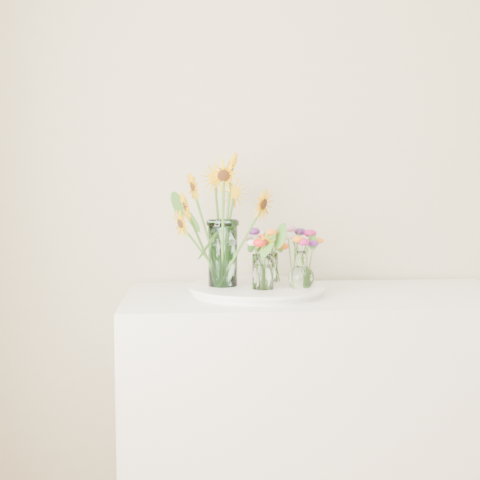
{
  "coord_description": "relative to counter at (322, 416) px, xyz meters",
  "views": [
    {
      "loc": [
        -0.96,
        -0.16,
        1.28
      ],
      "look_at": [
        -0.8,
        1.97,
        1.09
      ],
      "focal_mm": 45.0,
      "sensor_mm": 36.0,
      "label": 1
    }
  ],
  "objects": [
    {
      "name": "counter",
      "position": [
        0.0,
        0.0,
        0.0
      ],
      "size": [
        1.4,
        0.6,
        0.9
      ],
      "primitive_type": "cube",
      "color": "white",
      "rests_on": "ground_plane"
    },
    {
      "name": "tray",
      "position": [
        -0.24,
        0.02,
        0.46
      ],
      "size": [
        0.46,
        0.46,
        0.02
      ],
      "primitive_type": "cylinder",
      "color": "white",
      "rests_on": "counter"
    },
    {
      "name": "mason_jar",
      "position": [
        -0.36,
        0.02,
        0.6
      ],
      "size": [
        0.13,
        0.13,
        0.24
      ],
      "primitive_type": "cylinder",
      "rotation": [
        0.0,
        0.0,
        0.25
      ],
      "color": "#A7DEDF",
      "rests_on": "tray"
    },
    {
      "name": "sunflower_bouquet",
      "position": [
        -0.36,
        0.02,
        0.71
      ],
      "size": [
        0.85,
        0.85,
        0.47
      ],
      "primitive_type": null,
      "rotation": [
        0.0,
        0.0,
        0.25
      ],
      "color": "#F9B505",
      "rests_on": "tray"
    },
    {
      "name": "small_vase_a",
      "position": [
        -0.22,
        -0.06,
        0.54
      ],
      "size": [
        0.07,
        0.07,
        0.13
      ],
      "primitive_type": "cylinder",
      "rotation": [
        0.0,
        0.0,
        0.0
      ],
      "color": "white",
      "rests_on": "tray"
    },
    {
      "name": "wildflower_posy_a",
      "position": [
        -0.22,
        -0.06,
        0.58
      ],
      "size": [
        0.17,
        0.17,
        0.22
      ],
      "primitive_type": null,
      "color": "orange",
      "rests_on": "tray"
    },
    {
      "name": "small_vase_b",
      "position": [
        -0.09,
        -0.03,
        0.54
      ],
      "size": [
        0.11,
        0.11,
        0.13
      ],
      "primitive_type": null,
      "rotation": [
        0.0,
        0.0,
        -0.19
      ],
      "color": "white",
      "rests_on": "tray"
    },
    {
      "name": "wildflower_posy_b",
      "position": [
        -0.09,
        -0.03,
        0.59
      ],
      "size": [
        0.2,
        0.2,
        0.22
      ],
      "primitive_type": null,
      "color": "orange",
      "rests_on": "tray"
    },
    {
      "name": "small_vase_c",
      "position": [
        -0.18,
        0.11,
        0.53
      ],
      "size": [
        0.07,
        0.07,
        0.11
      ],
      "primitive_type": "cylinder",
      "rotation": [
        0.0,
        0.0,
        0.18
      ],
      "color": "white",
      "rests_on": "tray"
    },
    {
      "name": "wildflower_posy_c",
      "position": [
        -0.18,
        0.11,
        0.58
      ],
      "size": [
        0.17,
        0.17,
        0.2
      ],
      "primitive_type": null,
      "color": "orange",
      "rests_on": "tray"
    }
  ]
}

